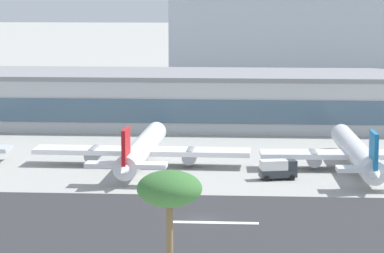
{
  "coord_description": "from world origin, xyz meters",
  "views": [
    {
      "loc": [
        7.16,
        -122.75,
        31.21
      ],
      "look_at": [
        -4.39,
        43.52,
        6.22
      ],
      "focal_mm": 87.26,
      "sensor_mm": 36.0,
      "label": 1
    }
  ],
  "objects_px": {
    "airliner_red_tail_gate_1": "(141,150)",
    "service_box_truck_1": "(278,169)",
    "airliner_blue_tail_gate_2": "(357,154)",
    "palm_tree_1": "(169,191)",
    "terminal_building": "(249,99)",
    "distant_hotel_block": "(347,22)"
  },
  "relations": [
    {
      "from": "airliner_red_tail_gate_1",
      "to": "service_box_truck_1",
      "type": "relative_size",
      "value": 6.89
    },
    {
      "from": "airliner_blue_tail_gate_2",
      "to": "palm_tree_1",
      "type": "relative_size",
      "value": 3.05
    },
    {
      "from": "airliner_red_tail_gate_1",
      "to": "airliner_blue_tail_gate_2",
      "type": "xyz_separation_m",
      "value": [
        37.45,
        -0.81,
        0.02
      ]
    },
    {
      "from": "terminal_building",
      "to": "distant_hotel_block",
      "type": "distance_m",
      "value": 99.67
    },
    {
      "from": "service_box_truck_1",
      "to": "terminal_building",
      "type": "bearing_deg",
      "value": 82.8
    },
    {
      "from": "airliner_red_tail_gate_1",
      "to": "palm_tree_1",
      "type": "xyz_separation_m",
      "value": [
        12.15,
        -75.86,
        9.62
      ]
    },
    {
      "from": "terminal_building",
      "to": "distant_hotel_block",
      "type": "bearing_deg",
      "value": 72.05
    },
    {
      "from": "airliner_red_tail_gate_1",
      "to": "palm_tree_1",
      "type": "distance_m",
      "value": 77.43
    },
    {
      "from": "terminal_building",
      "to": "distant_hotel_block",
      "type": "relative_size",
      "value": 1.56
    },
    {
      "from": "service_box_truck_1",
      "to": "palm_tree_1",
      "type": "height_order",
      "value": "palm_tree_1"
    },
    {
      "from": "service_box_truck_1",
      "to": "palm_tree_1",
      "type": "bearing_deg",
      "value": -112.29
    },
    {
      "from": "airliner_blue_tail_gate_2",
      "to": "distant_hotel_block",
      "type": "bearing_deg",
      "value": -6.99
    },
    {
      "from": "distant_hotel_block",
      "to": "palm_tree_1",
      "type": "height_order",
      "value": "distant_hotel_block"
    },
    {
      "from": "palm_tree_1",
      "to": "distant_hotel_block",
      "type": "bearing_deg",
      "value": 80.51
    },
    {
      "from": "distant_hotel_block",
      "to": "service_box_truck_1",
      "type": "height_order",
      "value": "distant_hotel_block"
    },
    {
      "from": "terminal_building",
      "to": "airliner_blue_tail_gate_2",
      "type": "relative_size",
      "value": 3.97
    },
    {
      "from": "terminal_building",
      "to": "palm_tree_1",
      "type": "height_order",
      "value": "palm_tree_1"
    },
    {
      "from": "terminal_building",
      "to": "service_box_truck_1",
      "type": "bearing_deg",
      "value": -84.8
    },
    {
      "from": "terminal_building",
      "to": "service_box_truck_1",
      "type": "xyz_separation_m",
      "value": [
        5.36,
        -58.9,
        -4.3
      ]
    },
    {
      "from": "terminal_building",
      "to": "airliner_blue_tail_gate_2",
      "type": "xyz_separation_m",
      "value": [
        19.09,
        -50.25,
        -3.14
      ]
    },
    {
      "from": "distant_hotel_block",
      "to": "airliner_blue_tail_gate_2",
      "type": "distance_m",
      "value": 145.58
    },
    {
      "from": "palm_tree_1",
      "to": "terminal_building",
      "type": "bearing_deg",
      "value": 87.16
    }
  ]
}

